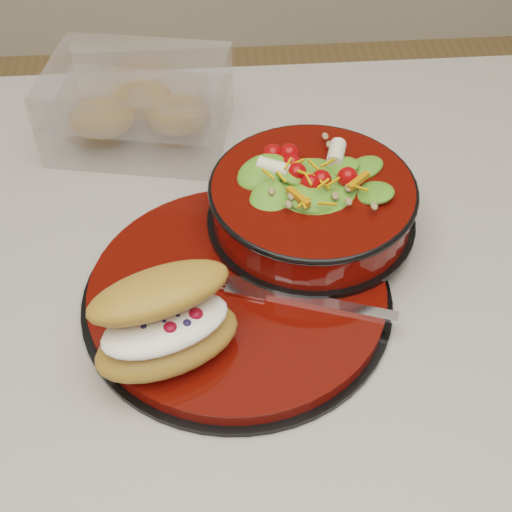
{
  "coord_description": "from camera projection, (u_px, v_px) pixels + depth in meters",
  "views": [
    {
      "loc": [
        -0.23,
        -0.51,
        1.44
      ],
      "look_at": [
        -0.19,
        -0.04,
        0.94
      ],
      "focal_mm": 50.0,
      "sensor_mm": 36.0,
      "label": 1
    }
  ],
  "objects": [
    {
      "name": "island_counter",
      "position": [
        380.0,
        454.0,
        1.07
      ],
      "size": [
        1.24,
        0.74,
        0.9
      ],
      "color": "white",
      "rests_on": "ground"
    },
    {
      "name": "dinner_plate",
      "position": [
        238.0,
        294.0,
        0.69
      ],
      "size": [
        0.3,
        0.3,
        0.02
      ],
      "rotation": [
        0.0,
        0.0,
        0.24
      ],
      "color": "black",
      "rests_on": "island_counter"
    },
    {
      "name": "salad_bowl",
      "position": [
        312.0,
        197.0,
        0.73
      ],
      "size": [
        0.22,
        0.22,
        0.09
      ],
      "rotation": [
        0.0,
        0.0,
        -0.23
      ],
      "color": "black",
      "rests_on": "dinner_plate"
    },
    {
      "name": "croissant",
      "position": [
        166.0,
        321.0,
        0.61
      ],
      "size": [
        0.15,
        0.13,
        0.08
      ],
      "rotation": [
        0.0,
        0.0,
        0.37
      ],
      "color": "#A57632",
      "rests_on": "dinner_plate"
    },
    {
      "name": "fork",
      "position": [
        304.0,
        299.0,
        0.67
      ],
      "size": [
        0.16,
        0.07,
        0.0
      ],
      "rotation": [
        0.0,
        0.0,
        1.24
      ],
      "color": "silver",
      "rests_on": "dinner_plate"
    },
    {
      "name": "pastry_box",
      "position": [
        139.0,
        105.0,
        0.86
      ],
      "size": [
        0.23,
        0.19,
        0.09
      ],
      "rotation": [
        0.0,
        0.0,
        -0.2
      ],
      "color": "white",
      "rests_on": "island_counter"
    }
  ]
}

